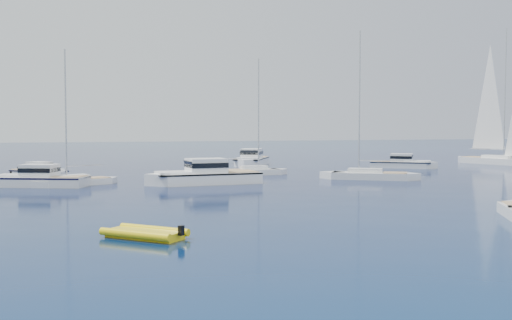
{
  "coord_description": "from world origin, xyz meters",
  "views": [
    {
      "loc": [
        -19.73,
        -25.52,
        5.11
      ],
      "look_at": [
        -1.68,
        25.53,
        2.2
      ],
      "focal_mm": 41.73,
      "sensor_mm": 36.0,
      "label": 1
    }
  ],
  "objects": [
    {
      "name": "ground",
      "position": [
        0.0,
        0.0,
        0.0
      ],
      "size": [
        400.0,
        400.0,
        0.0
      ],
      "primitive_type": "plane",
      "color": "navy",
      "rests_on": "ground"
    },
    {
      "name": "motor_cruiser_centre",
      "position": [
        -6.18,
        27.1,
        0.0
      ],
      "size": [
        11.52,
        3.95,
        2.99
      ],
      "primitive_type": null,
      "rotation": [
        0.0,
        0.0,
        1.61
      ],
      "color": "white",
      "rests_on": "ground"
    },
    {
      "name": "motor_cruiser_far_r",
      "position": [
        23.45,
        39.95,
        0.0
      ],
      "size": [
        8.73,
        7.71,
        2.35
      ],
      "primitive_type": null,
      "rotation": [
        0.0,
        0.0,
        4.04
      ],
      "color": "silver",
      "rests_on": "ground"
    },
    {
      "name": "motor_cruiser_far_l",
      "position": [
        -20.49,
        29.7,
        0.0
      ],
      "size": [
        9.87,
        6.64,
        2.5
      ],
      "primitive_type": null,
      "rotation": [
        0.0,
        0.0,
        1.14
      ],
      "color": "silver",
      "rests_on": "ground"
    },
    {
      "name": "motor_cruiser_distant",
      "position": [
        6.8,
        51.4,
        0.0
      ],
      "size": [
        8.47,
        11.42,
        2.93
      ],
      "primitive_type": null,
      "rotation": [
        0.0,
        0.0,
        2.63
      ],
      "color": "white",
      "rests_on": "ground"
    },
    {
      "name": "motor_cruiser_horizon",
      "position": [
        -20.38,
        40.68,
        0.0
      ],
      "size": [
        6.8,
        7.34,
        2.02
      ],
      "primitive_type": null,
      "rotation": [
        0.0,
        0.0,
        3.86
      ],
      "color": "silver",
      "rests_on": "ground"
    },
    {
      "name": "sailboat_mid_r",
      "position": [
        10.68,
        26.48,
        0.0
      ],
      "size": [
        10.17,
        8.07,
        15.33
      ],
      "primitive_type": null,
      "rotation": [
        0.0,
        0.0,
        0.98
      ],
      "color": "silver",
      "rests_on": "ground"
    },
    {
      "name": "sailboat_mid_l",
      "position": [
        -17.27,
        29.79,
        0.0
      ],
      "size": [
        8.72,
        5.2,
        12.5
      ],
      "primitive_type": null,
      "rotation": [
        0.0,
        0.0,
        1.95
      ],
      "color": "silver",
      "rests_on": "ground"
    },
    {
      "name": "sailboat_centre",
      "position": [
        1.37,
        35.84,
        0.0
      ],
      "size": [
        8.98,
        2.39,
        13.17
      ],
      "primitive_type": null,
      "rotation": [
        0.0,
        0.0,
        4.71
      ],
      "color": "silver",
      "rests_on": "ground"
    },
    {
      "name": "sailboat_sails_r",
      "position": [
        40.54,
        42.7,
        0.0
      ],
      "size": [
        6.43,
        13.86,
        19.73
      ],
      "primitive_type": null,
      "rotation": [
        0.0,
        0.0,
        3.37
      ],
      "color": "silver",
      "rests_on": "ground"
    },
    {
      "name": "tender_yellow",
      "position": [
        -15.49,
        2.01,
        0.0
      ],
      "size": [
        4.4,
        4.47,
        0.95
      ],
      "primitive_type": null,
      "rotation": [
        0.0,
        0.0,
        0.76
      ],
      "color": "yellow",
      "rests_on": "ground"
    }
  ]
}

